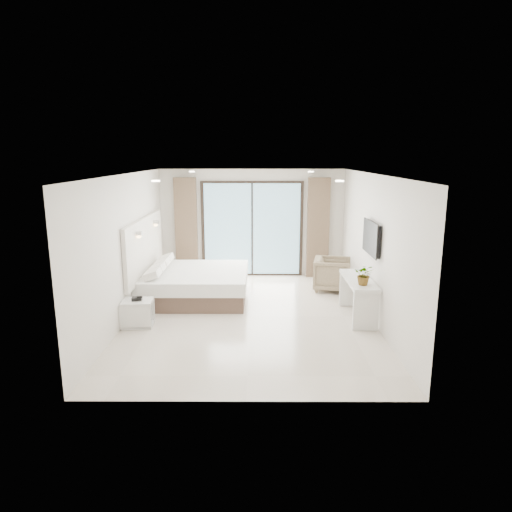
# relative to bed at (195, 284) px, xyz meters

# --- Properties ---
(ground) EXTENTS (6.20, 6.20, 0.00)m
(ground) POSITION_rel_bed_xyz_m (1.21, -1.13, -0.32)
(ground) COLOR beige
(ground) RESTS_ON ground
(room_shell) EXTENTS (4.62, 6.22, 2.72)m
(room_shell) POSITION_rel_bed_xyz_m (1.01, -0.27, 1.26)
(room_shell) COLOR silver
(room_shell) RESTS_ON ground
(bed) EXTENTS (2.20, 2.09, 0.75)m
(bed) POSITION_rel_bed_xyz_m (0.00, 0.00, 0.00)
(bed) COLOR brown
(bed) RESTS_ON ground
(nightstand) EXTENTS (0.56, 0.47, 0.48)m
(nightstand) POSITION_rel_bed_xyz_m (-0.81, -1.65, -0.08)
(nightstand) COLOR silver
(nightstand) RESTS_ON ground
(phone) EXTENTS (0.19, 0.15, 0.06)m
(phone) POSITION_rel_bed_xyz_m (-0.82, -1.65, 0.20)
(phone) COLOR black
(phone) RESTS_ON nightstand
(console_desk) EXTENTS (0.47, 1.49, 0.77)m
(console_desk) POSITION_rel_bed_xyz_m (3.25, -1.18, 0.23)
(console_desk) COLOR silver
(console_desk) RESTS_ON ground
(plant) EXTENTS (0.44, 0.46, 0.29)m
(plant) POSITION_rel_bed_xyz_m (3.25, -1.61, 0.60)
(plant) COLOR #33662D
(plant) RESTS_ON console_desk
(armchair) EXTENTS (0.89, 0.93, 0.82)m
(armchair) POSITION_rel_bed_xyz_m (3.06, 0.63, 0.09)
(armchair) COLOR #947C60
(armchair) RESTS_ON ground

